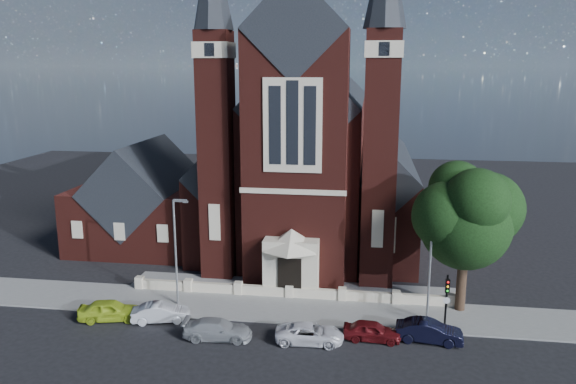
% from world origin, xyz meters
% --- Properties ---
extents(ground, '(120.00, 120.00, 0.00)m').
position_xyz_m(ground, '(0.00, 15.00, 0.00)').
color(ground, black).
rests_on(ground, ground).
extents(pavement_strip, '(60.00, 5.00, 0.12)m').
position_xyz_m(pavement_strip, '(0.00, 4.50, 0.00)').
color(pavement_strip, slate).
rests_on(pavement_strip, ground).
extents(forecourt_paving, '(26.00, 3.00, 0.14)m').
position_xyz_m(forecourt_paving, '(0.00, 8.50, 0.00)').
color(forecourt_paving, slate).
rests_on(forecourt_paving, ground).
extents(forecourt_wall, '(24.00, 0.40, 0.90)m').
position_xyz_m(forecourt_wall, '(0.00, 6.50, 0.00)').
color(forecourt_wall, beige).
rests_on(forecourt_wall, ground).
extents(church, '(20.01, 34.90, 29.20)m').
position_xyz_m(church, '(-0.00, 22.94, 8.19)').
color(church, '#491913').
rests_on(church, ground).
extents(parish_hall, '(12.00, 12.20, 10.24)m').
position_xyz_m(parish_hall, '(-16.00, 18.00, 4.01)').
color(parish_hall, '#491913').
rests_on(parish_hall, ground).
extents(street_tree, '(6.40, 6.60, 10.70)m').
position_xyz_m(street_tree, '(12.60, 5.71, 6.96)').
color(street_tree, black).
rests_on(street_tree, ground).
extents(street_lamp_left, '(1.16, 0.22, 8.09)m').
position_xyz_m(street_lamp_left, '(-7.91, 4.00, 4.60)').
color(street_lamp_left, gray).
rests_on(street_lamp_left, ground).
extents(street_lamp_right, '(1.16, 0.22, 8.09)m').
position_xyz_m(street_lamp_right, '(10.09, 4.00, 4.60)').
color(street_lamp_right, gray).
rests_on(street_lamp_right, ground).
extents(traffic_signal, '(0.28, 0.42, 4.00)m').
position_xyz_m(traffic_signal, '(11.00, 2.43, 2.58)').
color(traffic_signal, black).
rests_on(traffic_signal, ground).
extents(car_lime_van, '(4.54, 2.62, 1.45)m').
position_xyz_m(car_lime_van, '(-11.85, 0.97, 0.73)').
color(car_lime_van, '#B0CC28').
rests_on(car_lime_van, ground).
extents(car_silver_a, '(4.18, 2.38, 1.30)m').
position_xyz_m(car_silver_a, '(-8.27, 1.24, 0.65)').
color(car_silver_a, silver).
rests_on(car_silver_a, ground).
extents(car_silver_b, '(4.58, 2.09, 1.30)m').
position_xyz_m(car_silver_b, '(-3.70, -0.64, 0.65)').
color(car_silver_b, '#95989C').
rests_on(car_silver_b, ground).
extents(car_white_suv, '(4.47, 2.20, 1.22)m').
position_xyz_m(car_white_suv, '(2.26, -0.28, 0.61)').
color(car_white_suv, white).
rests_on(car_white_suv, ground).
extents(car_dark_red, '(3.81, 1.68, 1.28)m').
position_xyz_m(car_dark_red, '(6.21, 0.61, 0.64)').
color(car_dark_red, '#5C0F13').
rests_on(car_dark_red, ground).
extents(car_navy, '(4.38, 1.90, 1.40)m').
position_xyz_m(car_navy, '(9.82, 0.92, 0.70)').
color(car_navy, black).
rests_on(car_navy, ground).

